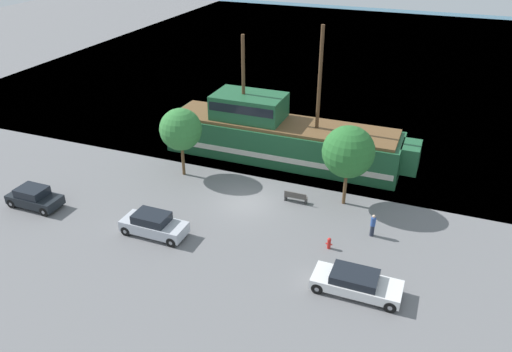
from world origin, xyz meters
The scene contains 12 objects.
ground_plane centered at (0.00, 0.00, 0.00)m, with size 160.00×160.00×0.00m, color slate.
water_surface centered at (0.00, 44.00, 0.00)m, with size 80.00×80.00×0.00m, color #38667F.
pirate_ship centered at (-0.27, 7.88, 1.98)m, with size 20.79×4.60×11.29m.
moored_boat_dockside centered at (-8.30, 17.60, 0.75)m, with size 5.39×2.28×1.98m.
parked_car_curb_front centered at (-4.03, -5.80, 0.76)m, with size 4.29×1.78×1.54m.
parked_car_curb_mid centered at (9.23, -6.51, 0.66)m, with size 4.86×1.97×1.28m.
parked_car_curb_rear centered at (-13.72, -5.90, 0.73)m, with size 3.85×1.78×1.48m.
fire_hydrant centered at (6.87, -3.11, 0.41)m, with size 0.42×0.25×0.76m.
bench_promenade_east centered at (3.28, 1.41, 0.43)m, with size 1.64×0.45×0.85m.
pedestrian_walking_near centered at (9.12, -0.75, 0.79)m, with size 0.32×0.32×1.57m.
tree_row_east centered at (-6.28, 2.26, 3.87)m, with size 3.24×3.24×5.50m.
tree_row_mideast centered at (6.53, 2.55, 4.09)m, with size 3.62×3.62×5.91m.
Camera 1 is at (11.93, -28.27, 18.69)m, focal length 35.00 mm.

